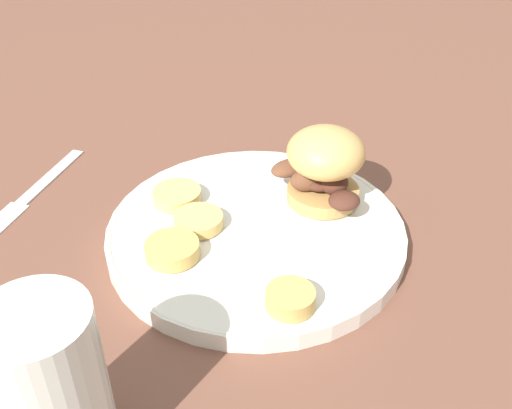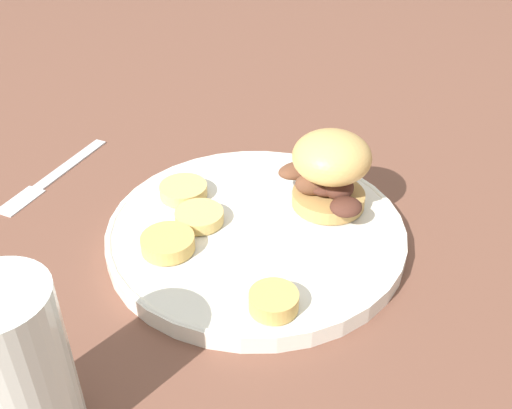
{
  "view_description": "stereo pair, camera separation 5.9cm",
  "coord_description": "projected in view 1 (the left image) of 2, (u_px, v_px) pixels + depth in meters",
  "views": [
    {
      "loc": [
        0.36,
        0.33,
        0.39
      ],
      "look_at": [
        0.0,
        0.0,
        0.05
      ],
      "focal_mm": 42.0,
      "sensor_mm": 36.0,
      "label": 1
    },
    {
      "loc": [
        0.31,
        0.37,
        0.39
      ],
      "look_at": [
        0.0,
        0.0,
        0.05
      ],
      "focal_mm": 42.0,
      "sensor_mm": 36.0,
      "label": 2
    }
  ],
  "objects": [
    {
      "name": "potato_round_0",
      "position": [
        198.0,
        221.0,
        0.6
      ],
      "size": [
        0.05,
        0.05,
        0.01
      ],
      "primitive_type": "cylinder",
      "color": "#DBB766",
      "rests_on": "dinner_plate"
    },
    {
      "name": "potato_round_2",
      "position": [
        172.0,
        250.0,
        0.56
      ],
      "size": [
        0.05,
        0.05,
        0.01
      ],
      "primitive_type": "cylinder",
      "color": "tan",
      "rests_on": "dinner_plate"
    },
    {
      "name": "sandwich",
      "position": [
        324.0,
        166.0,
        0.62
      ],
      "size": [
        0.08,
        0.12,
        0.08
      ],
      "color": "tan",
      "rests_on": "dinner_plate"
    },
    {
      "name": "drinking_glass",
      "position": [
        53.0,
        392.0,
        0.38
      ],
      "size": [
        0.07,
        0.07,
        0.14
      ],
      "color": "silver",
      "rests_on": "ground_plane"
    },
    {
      "name": "potato_round_3",
      "position": [
        290.0,
        299.0,
        0.51
      ],
      "size": [
        0.04,
        0.04,
        0.02
      ],
      "primitive_type": "cylinder",
      "color": "tan",
      "rests_on": "dinner_plate"
    },
    {
      "name": "ground_plane",
      "position": [
        256.0,
        240.0,
        0.62
      ],
      "size": [
        4.0,
        4.0,
        0.0
      ],
      "primitive_type": "plane",
      "color": "brown"
    },
    {
      "name": "potato_round_1",
      "position": [
        177.0,
        195.0,
        0.64
      ],
      "size": [
        0.05,
        0.05,
        0.01
      ],
      "primitive_type": "cylinder",
      "color": "#DBB766",
      "rests_on": "dinner_plate"
    },
    {
      "name": "fork",
      "position": [
        36.0,
        189.0,
        0.69
      ],
      "size": [
        0.17,
        0.1,
        0.0
      ],
      "color": "silver",
      "rests_on": "ground_plane"
    },
    {
      "name": "dinner_plate",
      "position": [
        256.0,
        232.0,
        0.61
      ],
      "size": [
        0.3,
        0.3,
        0.02
      ],
      "color": "white",
      "rests_on": "ground_plane"
    }
  ]
}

